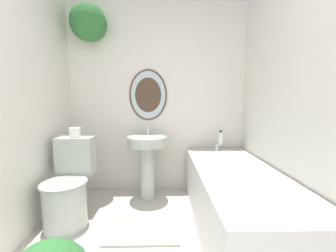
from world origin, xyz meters
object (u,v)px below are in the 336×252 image
object	(u,v)px
toilet_paper_roll	(75,132)
pedestal_sink	(147,155)
toilet	(69,188)
bathtub	(237,199)
shampoo_bottle	(220,138)

from	to	relation	value
toilet_paper_roll	pedestal_sink	bearing A→B (deg)	20.37
toilet	pedestal_sink	world-z (taller)	pedestal_sink
bathtub	shampoo_bottle	distance (m)	0.88
shampoo_bottle	toilet_paper_roll	world-z (taller)	toilet_paper_roll
pedestal_sink	toilet_paper_roll	bearing A→B (deg)	-159.63
pedestal_sink	bathtub	bearing A→B (deg)	-36.20
toilet	shampoo_bottle	bearing A→B (deg)	20.60
toilet	pedestal_sink	size ratio (longest dim) A/B	0.93
pedestal_sink	shampoo_bottle	xyz separation A→B (m)	(0.91, 0.14, 0.18)
toilet	bathtub	distance (m)	1.59
bathtub	toilet_paper_roll	world-z (taller)	toilet_paper_roll
toilet	bathtub	bearing A→B (deg)	-5.76
shampoo_bottle	pedestal_sink	bearing A→B (deg)	-170.99
toilet	shampoo_bottle	distance (m)	1.78
toilet_paper_roll	toilet	bearing A→B (deg)	-90.00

